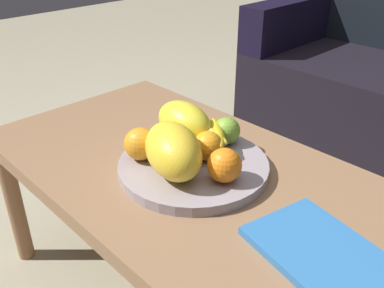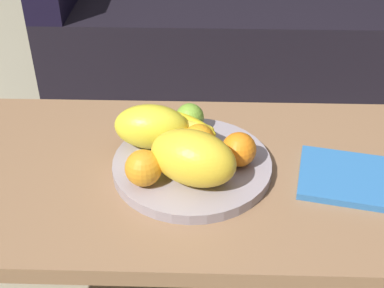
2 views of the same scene
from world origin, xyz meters
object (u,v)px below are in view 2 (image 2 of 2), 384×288
Objects in this scene: orange_right at (143,168)px; apple_front at (190,118)px; melon_large_front at (193,158)px; banana_bunch at (187,132)px; coffee_table at (209,186)px; fruit_bowl at (192,167)px; melon_smaller_beside at (151,127)px; magazine at (357,179)px; orange_front at (199,139)px; orange_left at (239,149)px; couch at (243,13)px.

orange_right is 1.13× the size of apple_front.
melon_large_front reaches higher than banana_bunch.
fruit_bowl is (-0.04, -0.00, 0.06)m from coffee_table.
melon_smaller_beside is 0.47m from magazine.
apple_front is at bearing 111.30° from coffee_table.
melon_large_front reaches higher than magazine.
coffee_table is at bearing 29.56° from orange_right.
orange_front is 0.91× the size of orange_right.
magazine is at bearing -5.95° from orange_left.
apple_front is at bearing 66.31° from orange_right.
couch is 21.72× the size of orange_right.
fruit_bowl is 2.17× the size of banana_bunch.
apple_front is (0.09, 0.20, -0.00)m from orange_right.
coffee_table is 0.33m from magazine.
melon_smaller_beside is at bearing -179.43° from magazine.
banana_bunch is at bearing 176.31° from magazine.
banana_bunch is (-0.03, 0.04, -0.01)m from orange_front.
melon_smaller_beside is 2.17× the size of orange_right.
banana_bunch is (-0.02, 0.14, -0.03)m from melon_large_front.
melon_large_front is at bearing -95.96° from orange_front.
orange_front is at bearing 69.30° from fruit_bowl.
orange_left is 0.17m from apple_front.
orange_left is at bearing -24.12° from orange_front.
apple_front reaches higher than coffee_table.
couch is (0.15, 1.33, -0.10)m from coffee_table.
couch reaches higher than coffee_table.
melon_smaller_beside is 0.11m from apple_front.
apple_front is 0.42× the size of banana_bunch.
orange_left reaches higher than orange_front.
fruit_bowl is at bearing -172.94° from coffee_table.
magazine is (0.46, 0.05, -0.06)m from orange_right.
fruit_bowl is at bearing -172.51° from magazine.
coffee_table is at bearing 174.58° from orange_left.
couch is 1.36m from orange_left.
fruit_bowl is at bearing -110.70° from orange_front.
apple_front is (-0.11, 0.13, -0.00)m from orange_left.
orange_right reaches higher than apple_front.
orange_left is 0.98× the size of orange_right.
orange_left is (0.09, -0.04, 0.00)m from orange_front.
couch is 1.43m from melon_large_front.
fruit_bowl is at bearing -80.45° from banana_bunch.
melon_large_front reaches higher than orange_left.
couch is 1.29m from banana_bunch.
fruit_bowl is 0.09m from banana_bunch.
melon_large_front is at bearing -51.71° from melon_smaller_beside.
banana_bunch is (0.08, 0.01, -0.02)m from melon_smaller_beside.
fruit_bowl is 0.09m from melon_large_front.
melon_smaller_beside is 0.11m from orange_front.
melon_smaller_beside is 0.09m from banana_bunch.
orange_front is 0.10m from orange_left.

